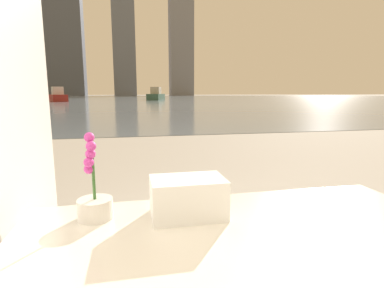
% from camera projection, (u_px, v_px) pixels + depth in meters
% --- Properties ---
extents(potted_orchid, '(0.14, 0.14, 0.35)m').
position_uv_depth(potted_orchid, '(94.00, 200.00, 1.19)').
color(potted_orchid, silver).
rests_on(potted_orchid, bathtub).
extents(towel_stack, '(0.30, 0.19, 0.16)m').
position_uv_depth(towel_stack, '(188.00, 197.00, 1.21)').
color(towel_stack, white).
rests_on(towel_stack, bathtub).
extents(harbor_water, '(180.00, 110.00, 0.01)m').
position_uv_depth(harbor_water, '(131.00, 98.00, 60.37)').
color(harbor_water, slate).
rests_on(harbor_water, ground_plane).
extents(harbor_boat_0, '(1.09, 3.05, 1.14)m').
position_uv_depth(harbor_boat_0, '(17.00, 97.00, 48.06)').
color(harbor_boat_0, '#2D2D33').
rests_on(harbor_boat_0, harbor_water).
extents(harbor_boat_4, '(3.13, 5.33, 1.89)m').
position_uv_depth(harbor_boat_4, '(156.00, 95.00, 43.96)').
color(harbor_boat_4, '#335647').
rests_on(harbor_boat_4, harbor_water).
extents(harbor_boat_5, '(3.14, 5.02, 1.78)m').
position_uv_depth(harbor_boat_5, '(58.00, 96.00, 36.76)').
color(harbor_boat_5, maroon).
rests_on(harbor_boat_5, harbor_water).
extents(skyline_tower_1, '(13.51, 8.21, 60.30)m').
position_uv_depth(skyline_tower_1, '(61.00, 9.00, 104.75)').
color(skyline_tower_1, '#4C515B').
rests_on(skyline_tower_1, ground_plane).
extents(skyline_tower_2, '(7.91, 13.16, 65.20)m').
position_uv_depth(skyline_tower_2, '(123.00, 5.00, 108.60)').
color(skyline_tower_2, slate).
rests_on(skyline_tower_2, ground_plane).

